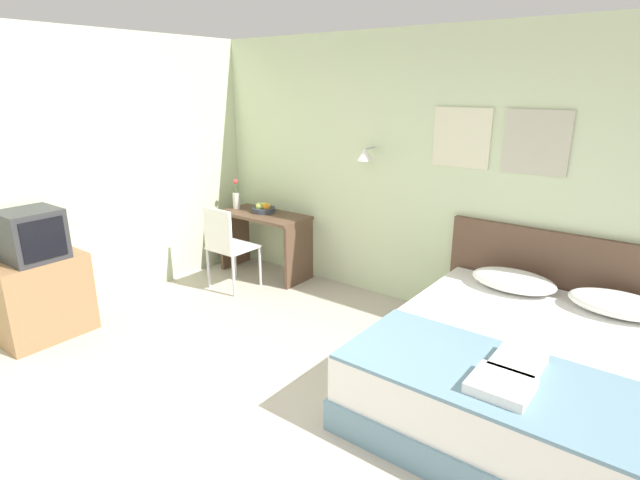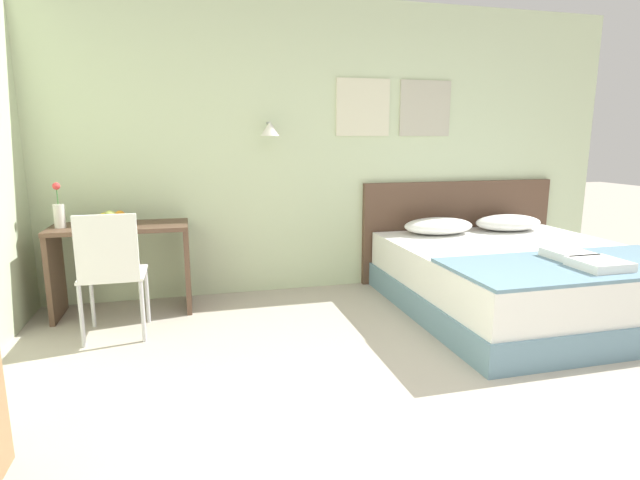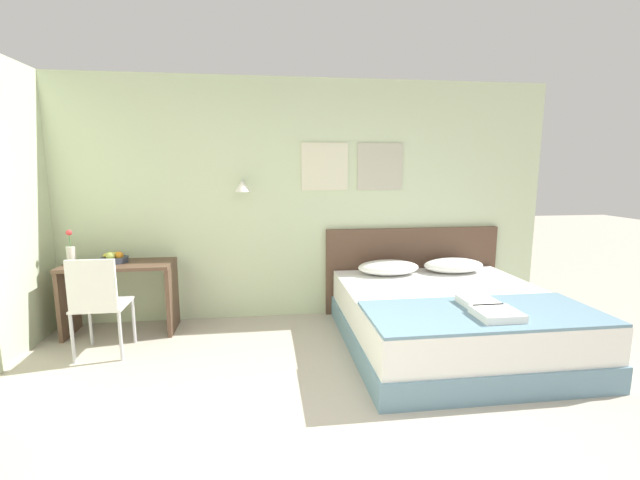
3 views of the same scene
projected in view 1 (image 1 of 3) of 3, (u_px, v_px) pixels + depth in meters
The scene contains 15 objects.
ground_plane at pixel (205, 455), 3.02m from camera, with size 24.00×24.00×0.00m, color #B2A899.
wall_back at pixel (425, 175), 4.74m from camera, with size 5.87×0.31×2.65m.
bed at pixel (528, 374), 3.40m from camera, with size 1.94×2.07×0.53m.
headboard at pixel (569, 293), 4.13m from camera, with size 2.06×0.06×1.00m.
pillow_left at pixel (513, 281), 4.10m from camera, with size 0.68×0.41×0.15m.
pillow_right at pixel (618, 304), 3.67m from camera, with size 0.68×0.41×0.15m.
throw_blanket at pixel (504, 378), 2.86m from camera, with size 1.88×0.83×0.02m.
folded_towel_near_foot at pixel (518, 363), 2.94m from camera, with size 0.27×0.33×0.06m.
folded_towel_mid_bed at pixel (501, 385), 2.72m from camera, with size 0.32×0.31×0.06m.
desk at pixel (265, 233), 5.78m from camera, with size 1.06×0.50×0.73m.
desk_chair at pixel (226, 242), 5.32m from camera, with size 0.44×0.44×0.92m.
fruit_bowl at pixel (264, 209), 5.76m from camera, with size 0.27×0.27×0.12m.
flower_vase at pixel (236, 198), 5.91m from camera, with size 0.08×0.08×0.35m.
tv_stand at pixel (43, 298), 4.36m from camera, with size 0.44×0.73×0.73m.
television at pixel (32, 235), 4.19m from camera, with size 0.43×0.44×0.43m.
Camera 1 is at (2.07, -1.56, 2.15)m, focal length 28.00 mm.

